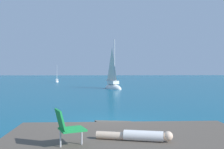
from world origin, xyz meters
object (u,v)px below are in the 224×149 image
at_px(sailboat_near, 113,86).
at_px(beach_chair, 67,126).
at_px(person_sunbather, 138,136).
at_px(sailboat_far, 57,81).

xyz_separation_m(sailboat_near, beach_chair, (-2.17, -23.38, 0.69)).
bearing_deg(sailboat_near, beach_chair, -31.96).
bearing_deg(person_sunbather, sailboat_near, -78.05).
distance_m(sailboat_far, beach_chair, 39.00).
relative_size(sailboat_far, beach_chair, 3.91).
height_order(sailboat_near, sailboat_far, sailboat_near).
relative_size(person_sunbather, beach_chair, 2.17).
bearing_deg(sailboat_near, person_sunbather, -28.17).
bearing_deg(sailboat_far, sailboat_near, 24.56).
height_order(sailboat_far, beach_chair, sailboat_far).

